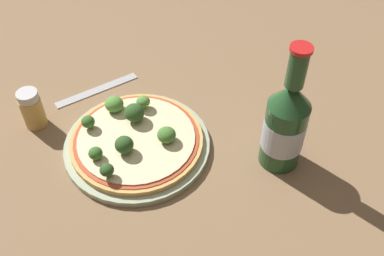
# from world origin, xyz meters

# --- Properties ---
(ground_plane) EXTENTS (3.00, 3.00, 0.00)m
(ground_plane) POSITION_xyz_m (0.00, 0.00, 0.00)
(ground_plane) COLOR #846647
(plate) EXTENTS (0.25, 0.25, 0.01)m
(plate) POSITION_xyz_m (0.01, -0.00, 0.01)
(plate) COLOR #A3B293
(plate) RESTS_ON ground_plane
(pizza) EXTENTS (0.23, 0.23, 0.01)m
(pizza) POSITION_xyz_m (0.01, -0.00, 0.02)
(pizza) COLOR tan
(pizza) RESTS_ON plate
(broccoli_floret_0) EXTENTS (0.03, 0.03, 0.03)m
(broccoli_floret_0) POSITION_xyz_m (0.04, -0.03, 0.04)
(broccoli_floret_0) COLOR #89A866
(broccoli_floret_0) RESTS_ON pizza
(broccoli_floret_1) EXTENTS (0.02, 0.02, 0.03)m
(broccoli_floret_1) POSITION_xyz_m (-0.04, -0.07, 0.04)
(broccoli_floret_1) COLOR #89A866
(broccoli_floret_1) RESTS_ON pizza
(broccoli_floret_2) EXTENTS (0.03, 0.03, 0.03)m
(broccoli_floret_2) POSITION_xyz_m (0.04, 0.04, 0.04)
(broccoli_floret_2) COLOR #89A866
(broccoli_floret_2) RESTS_ON pizza
(broccoli_floret_3) EXTENTS (0.02, 0.02, 0.02)m
(broccoli_floret_3) POSITION_xyz_m (0.03, -0.08, 0.04)
(broccoli_floret_3) COLOR #89A866
(broccoli_floret_3) RESTS_ON pizza
(broccoli_floret_4) EXTENTS (0.02, 0.02, 0.03)m
(broccoli_floret_4) POSITION_xyz_m (0.07, -0.07, 0.04)
(broccoli_floret_4) COLOR #89A866
(broccoli_floret_4) RESTS_ON pizza
(broccoli_floret_5) EXTENTS (0.02, 0.02, 0.03)m
(broccoli_floret_5) POSITION_xyz_m (-0.05, 0.04, 0.04)
(broccoli_floret_5) COLOR #89A866
(broccoli_floret_5) RESTS_ON pizza
(broccoli_floret_6) EXTENTS (0.03, 0.03, 0.03)m
(broccoli_floret_6) POSITION_xyz_m (-0.07, -0.01, 0.04)
(broccoli_floret_6) COLOR #89A866
(broccoli_floret_6) RESTS_ON pizza
(broccoli_floret_7) EXTENTS (0.04, 0.04, 0.03)m
(broccoli_floret_7) POSITION_xyz_m (-0.03, 0.01, 0.04)
(broccoli_floret_7) COLOR #89A866
(broccoli_floret_7) RESTS_ON pizza
(beer_bottle) EXTENTS (0.07, 0.07, 0.24)m
(beer_bottle) POSITION_xyz_m (0.14, 0.21, 0.09)
(beer_bottle) COLOR #234C28
(beer_bottle) RESTS_ON ground_plane
(pepper_shaker) EXTENTS (0.04, 0.04, 0.08)m
(pepper_shaker) POSITION_xyz_m (-0.12, -0.15, 0.04)
(pepper_shaker) COLOR tan
(pepper_shaker) RESTS_ON ground_plane
(fork) EXTENTS (0.04, 0.17, 0.00)m
(fork) POSITION_xyz_m (-0.16, -0.02, 0.00)
(fork) COLOR #B2B2B7
(fork) RESTS_ON ground_plane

